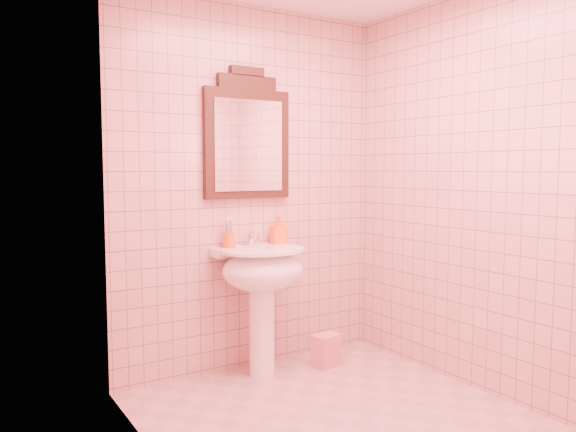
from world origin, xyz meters
TOP-DOWN VIEW (x-y plane):
  - floor at (0.00, 0.00)m, footprint 2.20×2.20m
  - back_wall at (0.00, 1.10)m, footprint 2.00×0.02m
  - pedestal_sink at (-0.04, 0.87)m, footprint 0.58×0.58m
  - faucet at (-0.04, 1.01)m, footprint 0.04×0.16m
  - mirror at (-0.04, 1.07)m, footprint 0.64×0.06m
  - toothbrush_cup at (-0.21, 1.02)m, footprint 0.08×0.08m
  - soap_dispenser at (0.16, 1.01)m, footprint 0.10×0.10m
  - towel at (0.43, 0.79)m, footprint 0.21×0.17m

SIDE VIEW (x-z plane):
  - floor at x=0.00m, z-range 0.00..0.00m
  - towel at x=0.43m, z-range 0.00..0.23m
  - pedestal_sink at x=-0.04m, z-range 0.23..1.09m
  - toothbrush_cup at x=-0.21m, z-range 0.82..1.01m
  - faucet at x=-0.04m, z-range 0.87..0.97m
  - soap_dispenser at x=0.16m, z-range 0.86..1.06m
  - back_wall at x=0.00m, z-range 0.00..2.50m
  - mirror at x=-0.04m, z-range 1.15..2.04m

